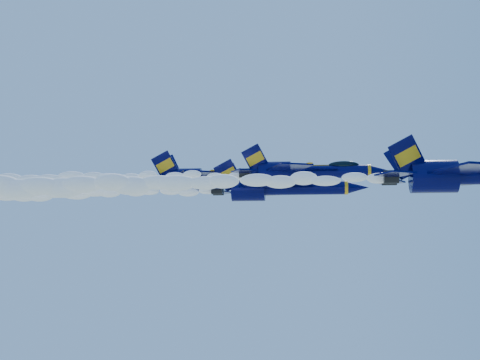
# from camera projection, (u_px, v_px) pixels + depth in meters

# --- Properties ---
(jet_lead) EXTENTS (19.88, 16.30, 7.39)m
(jet_lead) POSITION_uv_depth(u_px,v_px,m) (477.00, 175.00, 61.79)
(jet_lead) COLOR #020336
(smoke_trail_jet_lead) EXTENTS (42.12, 2.37, 2.14)m
(smoke_trail_jet_lead) POSITION_uv_depth(u_px,v_px,m) (163.00, 184.00, 64.63)
(smoke_trail_jet_lead) COLOR white
(jet_second) EXTENTS (16.49, 13.52, 6.13)m
(jet_second) POSITION_uv_depth(u_px,v_px,m) (305.00, 172.00, 73.28)
(jet_second) COLOR #020336
(smoke_trail_jet_second) EXTENTS (42.12, 1.97, 1.77)m
(smoke_trail_jet_second) POSITION_uv_depth(u_px,v_px,m) (57.00, 179.00, 75.98)
(smoke_trail_jet_second) COLOR white
(jet_third) EXTENTS (18.80, 15.42, 6.99)m
(jet_third) POSITION_uv_depth(u_px,v_px,m) (279.00, 188.00, 80.43)
(jet_third) COLOR #020336
(smoke_trail_jet_third) EXTENTS (42.12, 2.25, 2.02)m
(smoke_trail_jet_third) POSITION_uv_depth(u_px,v_px,m) (46.00, 194.00, 83.22)
(smoke_trail_jet_third) COLOR white
(jet_fourth) EXTENTS (20.07, 16.46, 7.46)m
(jet_fourth) POSITION_uv_depth(u_px,v_px,m) (215.00, 178.00, 89.12)
(jet_fourth) COLOR #020336
(smoke_trail_jet_fourth) EXTENTS (42.12, 2.40, 2.16)m
(smoke_trail_jet_fourth) POSITION_uv_depth(u_px,v_px,m) (2.00, 185.00, 91.96)
(smoke_trail_jet_fourth) COLOR white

